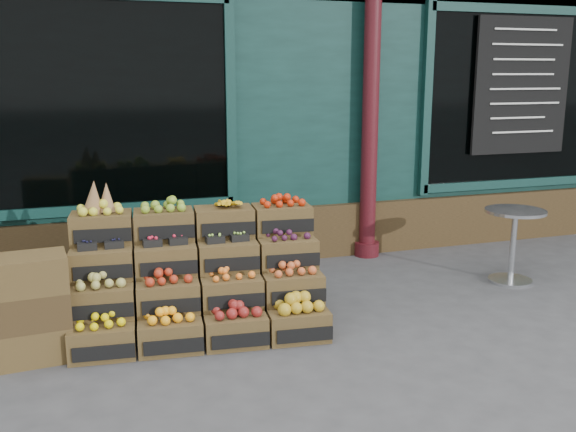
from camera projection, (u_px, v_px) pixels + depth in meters
name	position (u px, v px, depth m)	size (l,w,h in m)	color
ground	(339.00, 336.00, 5.12)	(60.00, 60.00, 0.00)	#3F3F42
shop_facade	(206.00, 49.00, 9.34)	(12.00, 6.24, 4.80)	#0D2E2A
crate_display	(198.00, 283.00, 5.22)	(2.05, 1.15, 1.23)	#4F3C1F
spare_crates	(31.00, 308.00, 4.63)	(0.55, 0.41, 0.79)	#4F3C1F
bistro_table	(513.00, 237.00, 6.36)	(0.59, 0.59, 0.74)	silver
shopkeeper	(86.00, 164.00, 6.88)	(0.81, 0.53, 2.21)	#144727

